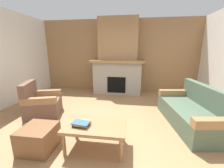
# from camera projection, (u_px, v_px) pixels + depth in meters

# --- Properties ---
(ground) EXTENTS (9.00, 9.00, 0.00)m
(ground) POSITION_uv_depth(u_px,v_px,m) (105.00, 128.00, 3.04)
(ground) COLOR #9E754C
(wall_back_wood_panel) EXTENTS (6.00, 0.12, 2.70)m
(wall_back_wood_panel) POSITION_uv_depth(u_px,v_px,m) (119.00, 56.00, 5.60)
(wall_back_wood_panel) COLOR #997047
(wall_back_wood_panel) RESTS_ON ground
(fireplace) EXTENTS (1.90, 0.82, 2.70)m
(fireplace) POSITION_uv_depth(u_px,v_px,m) (118.00, 62.00, 5.28)
(fireplace) COLOR gray
(fireplace) RESTS_ON ground
(couch) EXTENTS (1.09, 1.90, 0.85)m
(couch) POSITION_uv_depth(u_px,v_px,m) (193.00, 112.00, 3.13)
(couch) COLOR #4C604C
(couch) RESTS_ON ground
(armchair) EXTENTS (0.96, 0.96, 0.85)m
(armchair) POSITION_uv_depth(u_px,v_px,m) (42.00, 104.00, 3.60)
(armchair) COLOR brown
(armchair) RESTS_ON ground
(coffee_table) EXTENTS (1.00, 0.60, 0.43)m
(coffee_table) POSITION_uv_depth(u_px,v_px,m) (95.00, 128.00, 2.35)
(coffee_table) COLOR #997047
(coffee_table) RESTS_ON ground
(ottoman) EXTENTS (0.52, 0.52, 0.40)m
(ottoman) POSITION_uv_depth(u_px,v_px,m) (39.00, 138.00, 2.36)
(ottoman) COLOR brown
(ottoman) RESTS_ON ground
(book_stack_near_edge) EXTENTS (0.29, 0.25, 0.07)m
(book_stack_near_edge) POSITION_uv_depth(u_px,v_px,m) (81.00, 123.00, 2.31)
(book_stack_near_edge) COLOR #2D2D33
(book_stack_near_edge) RESTS_ON coffee_table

